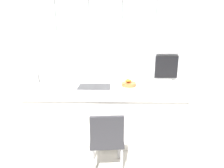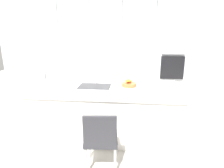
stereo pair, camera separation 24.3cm
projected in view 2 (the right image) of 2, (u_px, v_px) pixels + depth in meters
The scene contains 14 objects.
floor at pixel (107, 132), 3.53m from camera, with size 6.60×6.60×0.00m, color #BCB7AD.
back_wall at pixel (115, 53), 4.76m from camera, with size 6.00×0.10×2.60m, color white.
kitchen_island at pixel (106, 110), 3.41m from camera, with size 2.55×1.15×0.88m.
sink_basin at pixel (95, 86), 3.31m from camera, with size 0.56×0.40×0.02m, color #2D2D30.
faucet at pixel (97, 76), 3.48m from camera, with size 0.02×0.17×0.22m.
fruit_bowl at pixel (129, 84), 3.30m from camera, with size 0.26×0.26×0.15m.
side_counter at pixel (21, 88), 4.88m from camera, with size 1.10×0.60×0.82m, color white.
microwave at pixel (174, 47), 4.52m from camera, with size 0.54×0.08×0.34m, color #9E9EA3.
oven at pixel (172, 68), 4.65m from camera, with size 0.56×0.08×0.56m, color black.
chair_near at pixel (101, 138), 2.45m from camera, with size 0.47×0.45×0.85m.
pendant_light_left at pixel (59, 40), 3.16m from camera, with size 0.16×0.16×0.76m.
pendant_light_center_left at pixel (90, 40), 3.11m from camera, with size 0.16×0.16×0.76m.
pendant_light_center_right at pixel (122, 40), 3.06m from camera, with size 0.16×0.16×0.76m.
pendant_light_right at pixel (155, 40), 3.01m from camera, with size 0.16×0.16×0.76m.
Camera 2 is at (0.41, -3.14, 1.81)m, focal length 30.35 mm.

